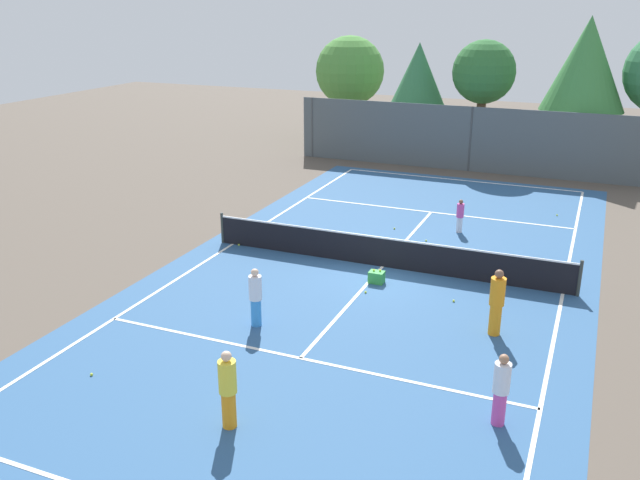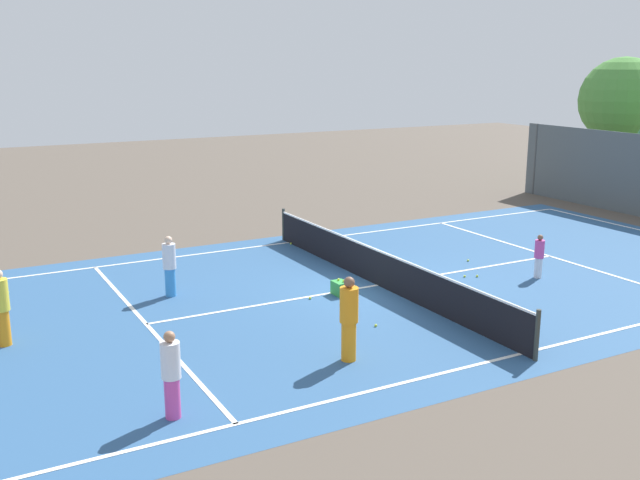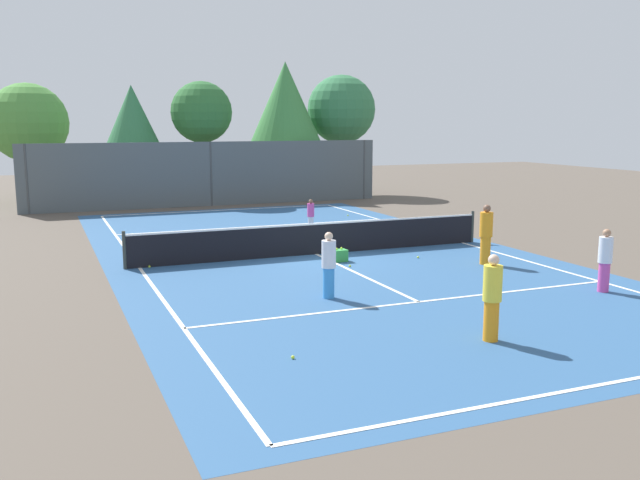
# 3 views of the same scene
# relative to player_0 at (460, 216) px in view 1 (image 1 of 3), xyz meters

# --- Properties ---
(ground_plane) EXTENTS (80.00, 80.00, 0.00)m
(ground_plane) POSITION_rel_player_0_xyz_m (-1.55, -4.36, -0.64)
(ground_plane) COLOR brown
(court_surface) EXTENTS (13.00, 25.00, 0.01)m
(court_surface) POSITION_rel_player_0_xyz_m (-1.55, -4.36, -0.64)
(court_surface) COLOR #2D5684
(court_surface) RESTS_ON ground_plane
(tennis_net) EXTENTS (11.90, 0.10, 1.10)m
(tennis_net) POSITION_rel_player_0_xyz_m (-1.55, -4.36, -0.13)
(tennis_net) COLOR #333833
(tennis_net) RESTS_ON ground_plane
(perimeter_fence) EXTENTS (18.00, 0.12, 3.20)m
(perimeter_fence) POSITION_rel_player_0_xyz_m (-1.55, 9.64, 0.96)
(perimeter_fence) COLOR #515B60
(perimeter_fence) RESTS_ON ground_plane
(tree_0) EXTENTS (3.18, 3.18, 6.02)m
(tree_0) POSITION_rel_player_0_xyz_m (-4.96, 12.04, 3.58)
(tree_0) COLOR brown
(tree_0) RESTS_ON ground_plane
(tree_1) EXTENTS (4.07, 4.07, 6.16)m
(tree_1) POSITION_rel_player_0_xyz_m (-9.86, 14.82, 3.48)
(tree_1) COLOR brown
(tree_1) RESTS_ON ground_plane
(tree_2) EXTENTS (3.17, 3.17, 6.26)m
(tree_2) POSITION_rel_player_0_xyz_m (-1.49, 11.67, 3.96)
(tree_2) COLOR brown
(tree_2) RESTS_ON ground_plane
(tree_4) EXTENTS (4.01, 4.01, 7.42)m
(tree_4) POSITION_rel_player_0_xyz_m (3.28, 12.03, 4.53)
(tree_4) COLOR brown
(tree_4) RESTS_ON ground_plane
(player_0) EXTENTS (0.27, 0.27, 1.25)m
(player_0) POSITION_rel_player_0_xyz_m (0.00, 0.00, 0.00)
(player_0) COLOR silver
(player_0) RESTS_ON ground_plane
(player_1) EXTENTS (0.34, 0.34, 1.60)m
(player_1) POSITION_rel_player_0_xyz_m (-3.34, -9.60, 0.18)
(player_1) COLOR #388CD8
(player_1) RESTS_ON ground_plane
(player_2) EXTENTS (0.34, 0.34, 1.58)m
(player_2) POSITION_rel_player_0_xyz_m (3.21, -11.61, 0.17)
(player_2) COLOR #D14799
(player_2) RESTS_ON ground_plane
(player_3) EXTENTS (0.36, 0.36, 1.69)m
(player_3) POSITION_rel_player_0_xyz_m (-1.74, -13.78, 0.23)
(player_3) COLOR orange
(player_3) RESTS_ON ground_plane
(player_4) EXTENTS (0.38, 0.38, 1.78)m
(player_4) POSITION_rel_player_0_xyz_m (2.50, -7.69, 0.27)
(player_4) COLOR orange
(player_4) RESTS_ON ground_plane
(ball_crate) EXTENTS (0.45, 0.34, 0.43)m
(ball_crate) POSITION_rel_player_0_xyz_m (-1.32, -5.68, -0.46)
(ball_crate) COLOR green
(ball_crate) RESTS_ON ground_plane
(tennis_ball_0) EXTENTS (0.07, 0.07, 0.07)m
(tennis_ball_0) POSITION_rel_player_0_xyz_m (-0.86, -1.46, -0.61)
(tennis_ball_0) COLOR #CCE533
(tennis_ball_0) RESTS_ON ground_plane
(tennis_ball_1) EXTENTS (0.07, 0.07, 0.07)m
(tennis_ball_1) POSITION_rel_player_0_xyz_m (-6.78, -4.42, -0.61)
(tennis_ball_1) COLOR #CCE533
(tennis_ball_1) RESTS_ON ground_plane
(tennis_ball_2) EXTENTS (0.07, 0.07, 0.07)m
(tennis_ball_2) POSITION_rel_player_0_xyz_m (-2.29, -0.60, -0.61)
(tennis_ball_2) COLOR #CCE533
(tennis_ball_2) RESTS_ON ground_plane
(tennis_ball_3) EXTENTS (0.07, 0.07, 0.07)m
(tennis_ball_3) POSITION_rel_player_0_xyz_m (-1.68, -4.32, -0.61)
(tennis_ball_3) COLOR #CCE533
(tennis_ball_3) RESTS_ON ground_plane
(tennis_ball_4) EXTENTS (0.07, 0.07, 0.07)m
(tennis_ball_4) POSITION_rel_player_0_xyz_m (-1.37, -6.54, -0.61)
(tennis_ball_4) COLOR #CCE533
(tennis_ball_4) RESTS_ON ground_plane
(tennis_ball_5) EXTENTS (0.07, 0.07, 0.07)m
(tennis_ball_5) POSITION_rel_player_0_xyz_m (3.18, 3.51, -0.61)
(tennis_ball_5) COLOR #CCE533
(tennis_ball_5) RESTS_ON ground_plane
(tennis_ball_6) EXTENTS (0.07, 0.07, 0.07)m
(tennis_ball_6) POSITION_rel_player_0_xyz_m (-5.62, -13.32, -0.61)
(tennis_ball_6) COLOR #CCE533
(tennis_ball_6) RESTS_ON ground_plane
(tennis_ball_7) EXTENTS (0.07, 0.07, 0.07)m
(tennis_ball_7) POSITION_rel_player_0_xyz_m (-1.01, -1.79, -0.61)
(tennis_ball_7) COLOR #CCE533
(tennis_ball_7) RESTS_ON ground_plane
(tennis_ball_8) EXTENTS (0.07, 0.07, 0.07)m
(tennis_ball_8) POSITION_rel_player_0_xyz_m (-5.29, -3.58, -0.61)
(tennis_ball_8) COLOR #CCE533
(tennis_ball_8) RESTS_ON ground_plane
(tennis_ball_9) EXTENTS (0.07, 0.07, 0.07)m
(tennis_ball_9) POSITION_rel_player_0_xyz_m (1.14, -6.15, -0.61)
(tennis_ball_9) COLOR #CCE533
(tennis_ball_9) RESTS_ON ground_plane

